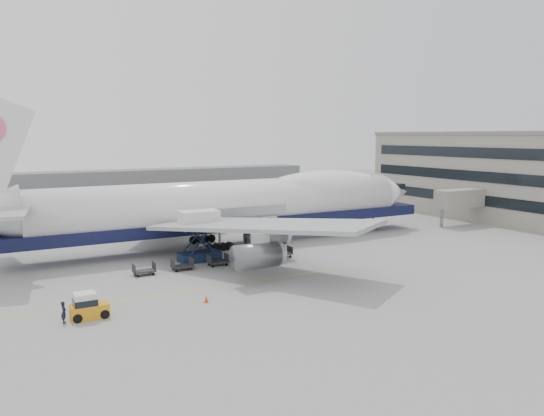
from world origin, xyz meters
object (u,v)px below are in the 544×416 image
baggage_tug (88,307)px  ground_worker (64,312)px  airliner (235,204)px  catering_truck (199,233)px

baggage_tug → ground_worker: size_ratio=1.66×
airliner → ground_worker: bearing=-139.6°
airliner → baggage_tug: airliner is taller
baggage_tug → ground_worker: baggage_tug is taller
catering_truck → airliner: bearing=40.8°
catering_truck → baggage_tug: bearing=-136.6°
airliner → ground_worker: size_ratio=37.34×
airliner → ground_worker: airliner is taller
catering_truck → baggage_tug: 21.27m
baggage_tug → ground_worker: bearing=-173.8°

